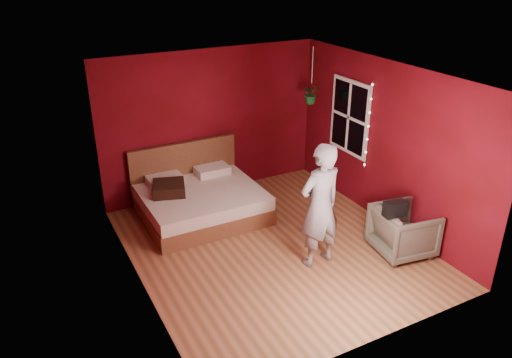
# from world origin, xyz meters

# --- Properties ---
(floor) EXTENTS (4.50, 4.50, 0.00)m
(floor) POSITION_xyz_m (0.00, 0.00, 0.00)
(floor) COLOR #9C613E
(floor) RESTS_ON ground
(room_walls) EXTENTS (4.04, 4.54, 2.62)m
(room_walls) POSITION_xyz_m (0.00, 0.00, 1.68)
(room_walls) COLOR maroon
(room_walls) RESTS_ON ground
(window) EXTENTS (0.05, 0.97, 1.27)m
(window) POSITION_xyz_m (1.97, 0.90, 1.50)
(window) COLOR white
(window) RESTS_ON room_walls
(fairy_lights) EXTENTS (0.04, 0.04, 1.45)m
(fairy_lights) POSITION_xyz_m (1.94, 0.37, 1.50)
(fairy_lights) COLOR silver
(fairy_lights) RESTS_ON room_walls
(bed) EXTENTS (1.93, 1.64, 1.06)m
(bed) POSITION_xyz_m (-0.59, 1.47, 0.28)
(bed) COLOR brown
(bed) RESTS_ON ground
(person) EXTENTS (0.69, 0.49, 1.81)m
(person) POSITION_xyz_m (0.36, -0.62, 0.91)
(person) COLOR gray
(person) RESTS_ON ground
(armchair) EXTENTS (0.90, 0.88, 0.73)m
(armchair) POSITION_xyz_m (1.60, -0.99, 0.36)
(armchair) COLOR #565244
(armchair) RESTS_ON ground
(handbag) EXTENTS (0.33, 0.19, 0.22)m
(handbag) POSITION_xyz_m (1.31, -1.06, 0.83)
(handbag) COLOR black
(handbag) RESTS_ON armchair
(throw_pillow) EXTENTS (0.63, 0.63, 0.18)m
(throw_pillow) POSITION_xyz_m (-1.08, 1.54, 0.57)
(throw_pillow) COLOR black
(throw_pillow) RESTS_ON bed
(hanging_plant) EXTENTS (0.37, 0.34, 0.98)m
(hanging_plant) POSITION_xyz_m (1.60, 1.55, 1.80)
(hanging_plant) COLOR silver
(hanging_plant) RESTS_ON room_walls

